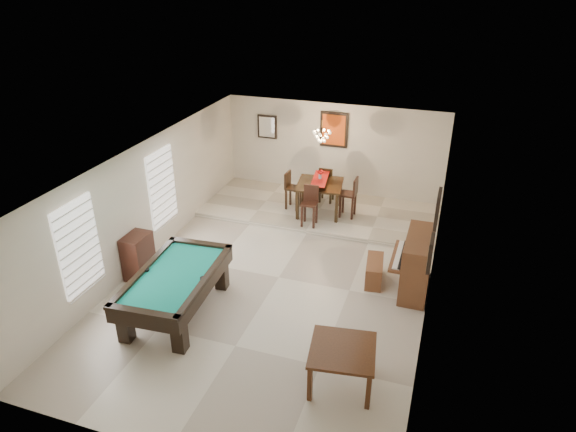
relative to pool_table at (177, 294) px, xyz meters
The scene contains 25 objects.
ground_plane 2.24m from the pool_table, 50.26° to the left, with size 6.00×9.00×0.02m, color beige.
wall_back 6.42m from the pool_table, 77.18° to the left, with size 6.00×0.04×2.60m, color silver.
wall_front 3.26m from the pool_table, 63.30° to the right, with size 6.00×0.04×2.60m, color silver.
wall_left 2.49m from the pool_table, 133.15° to the left, with size 0.04×9.00×2.60m, color silver.
wall_right 4.81m from the pool_table, 21.03° to the left, with size 0.04×9.00×2.60m, color silver.
ceiling 3.11m from the pool_table, 50.26° to the left, with size 6.00×9.00×0.04m, color white.
dining_step 5.15m from the pool_table, 74.09° to the left, with size 6.00×2.50×0.12m, color beige.
window_left_front 1.92m from the pool_table, 162.09° to the right, with size 0.06×1.00×1.70m, color white.
window_left_rear 2.95m from the pool_table, 124.19° to the left, with size 0.06×1.00×1.70m, color white.
pool_table is the anchor object (origin of this frame).
square_table 3.42m from the pool_table, 13.83° to the right, with size 0.99×0.99×0.68m, color #381D0E, non-canonical shape.
upright_piano 4.55m from the pool_table, 28.59° to the left, with size 0.80×1.42×1.19m, color brown, non-canonical shape.
piano_bench 3.98m from the pool_table, 33.69° to the left, with size 0.33×0.85×0.47m, color brown.
apothecary_chest 1.60m from the pool_table, 148.25° to the left, with size 0.42×0.63×0.95m, color black.
dining_table 4.94m from the pool_table, 73.03° to the left, with size 1.12×1.12×0.93m, color black, non-canonical shape.
flower_vase 5.00m from the pool_table, 73.03° to the left, with size 0.14×0.14×0.25m, color red, non-canonical shape.
dining_chair_south 4.21m from the pool_table, 70.63° to the left, with size 0.37×0.37×0.99m, color black, non-canonical shape.
dining_chair_north 5.65m from the pool_table, 75.23° to the left, with size 0.36×0.36×0.98m, color black, non-canonical shape.
dining_chair_west 4.82m from the pool_table, 81.24° to the left, with size 0.36×0.36×0.98m, color black, non-canonical shape.
dining_chair_east 5.23m from the pool_table, 65.41° to the left, with size 0.39×0.39×1.04m, color black, non-canonical shape.
chandelier 5.40m from the pool_table, 73.93° to the left, with size 0.44×0.44×0.60m, color #FFE5B2, non-canonical shape.
back_painting 6.49m from the pool_table, 77.10° to the left, with size 0.75×0.06×0.95m, color #D84C14.
back_mirror 6.33m from the pool_table, 94.55° to the left, with size 0.55×0.06×0.65m, color white.
right_picture_upper 5.03m from the pool_table, 24.55° to the left, with size 0.06×0.55×0.65m, color slate.
right_picture_lower 4.61m from the pool_table, ahead, with size 0.06×0.45×0.55m, color gray.
Camera 1 is at (3.04, -8.49, 5.92)m, focal length 32.00 mm.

